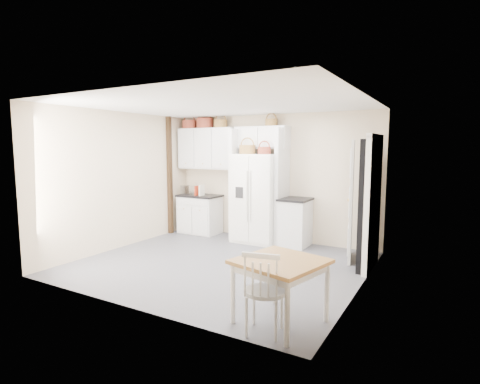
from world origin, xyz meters
The scene contains 28 objects.
floor centered at (0.00, 0.00, 0.00)m, with size 4.50×4.50×0.00m, color #4A4A55.
ceiling centered at (0.00, 0.00, 2.60)m, with size 4.50×4.50×0.00m, color white.
wall_back centered at (0.00, 2.00, 1.30)m, with size 4.50×4.50×0.00m, color beige.
wall_left centered at (-2.25, 0.00, 1.30)m, with size 4.00×4.00×0.00m, color beige.
wall_right centered at (2.25, 0.00, 1.30)m, with size 4.00×4.00×0.00m, color beige.
refrigerator centered at (-0.15, 1.66, 0.90)m, with size 0.93×0.75×1.80m, color white.
base_cab_left centered at (-1.64, 1.70, 0.41)m, with size 0.89×0.56×0.83m, color silver.
base_cab_right centered at (0.65, 1.70, 0.45)m, with size 0.51×0.62×0.90m, color silver.
dining_table centered at (1.70, -1.45, 0.36)m, with size 0.85×0.85×0.71m, color brown.
windsor_chair centered at (1.66, -1.75, 0.44)m, with size 0.43×0.39×0.89m, color silver.
counter_left centered at (-1.64, 1.70, 0.85)m, with size 0.93×0.60×0.04m, color black.
counter_right centered at (0.65, 1.70, 0.92)m, with size 0.55×0.66×0.04m, color black.
toaster centered at (-1.98, 1.68, 0.96)m, with size 0.28×0.16×0.20m, color silver.
cookbook_red centered at (-1.65, 1.62, 0.97)m, with size 0.03×0.14×0.21m, color red.
cookbook_cream centered at (-1.53, 1.62, 0.99)m, with size 0.04×0.16×0.24m, color white.
basket_upper_a centered at (-2.00, 1.83, 2.44)m, with size 0.33×0.33×0.19m, color maroon.
basket_upper_b centered at (-1.57, 1.83, 2.46)m, with size 0.38×0.38×0.22m, color maroon.
basket_upper_c centered at (-1.16, 1.83, 2.44)m, with size 0.30×0.30×0.17m, color brown.
basket_bridge_b centered at (0.05, 1.83, 2.42)m, with size 0.25×0.25×0.14m, color brown.
basket_fridge_a centered at (-0.35, 1.56, 1.88)m, with size 0.33×0.33×0.18m, color brown.
basket_fridge_b centered at (0.03, 1.56, 1.87)m, with size 0.26×0.26×0.14m, color maroon.
upper_cabinet centered at (-1.50, 1.83, 1.90)m, with size 1.40×0.34×0.90m, color silver.
bridge_cabinet centered at (-0.15, 1.83, 2.12)m, with size 1.12×0.34×0.45m, color silver.
fridge_panel_left centered at (-0.66, 1.70, 1.15)m, with size 0.08×0.60×2.30m, color silver.
fridge_panel_right centered at (0.36, 1.70, 1.15)m, with size 0.08×0.60×2.30m, color silver.
trim_post centered at (-2.20, 1.35, 1.30)m, with size 0.09×0.09×2.60m, color black.
doorway_void centered at (2.16, 1.00, 1.02)m, with size 0.18×0.85×2.05m, color black.
door_slab centered at (1.80, 1.33, 1.02)m, with size 0.80×0.04×2.05m, color white.
Camera 1 is at (3.27, -5.10, 1.92)m, focal length 28.00 mm.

